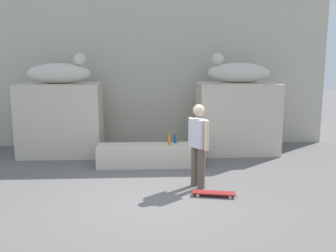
{
  "coord_description": "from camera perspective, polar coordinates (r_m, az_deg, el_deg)",
  "views": [
    {
      "loc": [
        -0.08,
        -7.04,
        2.71
      ],
      "look_at": [
        0.37,
        1.4,
        1.1
      ],
      "focal_mm": 43.0,
      "sensor_mm": 36.0,
      "label": 1
    }
  ],
  "objects": [
    {
      "name": "skateboard",
      "position": [
        7.69,
        6.54,
        -9.41
      ],
      "size": [
        0.82,
        0.35,
        0.08
      ],
      "rotation": [
        0.0,
        0.0,
        2.95
      ],
      "color": "maroon",
      "rests_on": "ground_plane"
    },
    {
      "name": "bottle_blue",
      "position": [
        9.67,
        0.97,
        -1.84
      ],
      "size": [
        0.07,
        0.07,
        0.26
      ],
      "color": "#194C99",
      "rests_on": "ledge_block"
    },
    {
      "name": "bottle_orange",
      "position": [
        9.45,
        0.22,
        -2.05
      ],
      "size": [
        0.07,
        0.07,
        0.29
      ],
      "color": "orange",
      "rests_on": "ledge_block"
    },
    {
      "name": "pedestal_left",
      "position": [
        10.81,
        -14.91,
        0.94
      ],
      "size": [
        2.08,
        1.28,
        1.86
      ],
      "primitive_type": "cube",
      "color": "beige",
      "rests_on": "ground_plane"
    },
    {
      "name": "statue_reclining_left",
      "position": [
        10.67,
        -15.03,
        7.36
      ],
      "size": [
        1.62,
        0.61,
        0.78
      ],
      "rotation": [
        0.0,
        0.0,
        -0.03
      ],
      "color": "beige",
      "rests_on": "pedestal_left"
    },
    {
      "name": "ledge_block",
      "position": [
        9.55,
        -2.47,
        -4.17
      ],
      "size": [
        2.51,
        0.69,
        0.49
      ],
      "primitive_type": "cube",
      "color": "beige",
      "rests_on": "ground_plane"
    },
    {
      "name": "skater",
      "position": [
        7.91,
        4.31,
        -2.3
      ],
      "size": [
        0.37,
        0.46,
        1.67
      ],
      "rotation": [
        0.0,
        0.0,
        2.19
      ],
      "color": "brown",
      "rests_on": "ground_plane"
    },
    {
      "name": "ground_plane",
      "position": [
        7.54,
        -2.26,
        -10.28
      ],
      "size": [
        40.0,
        40.0,
        0.0
      ],
      "primitive_type": "plane",
      "color": "#605E5B"
    },
    {
      "name": "facade_wall",
      "position": [
        11.71,
        -2.71,
        11.18
      ],
      "size": [
        10.1,
        0.6,
        5.58
      ],
      "primitive_type": "cube",
      "color": "#BAB69F",
      "rests_on": "ground_plane"
    },
    {
      "name": "statue_reclining_right",
      "position": [
        10.71,
        9.74,
        7.58
      ],
      "size": [
        1.69,
        0.93,
        0.78
      ],
      "rotation": [
        0.0,
        0.0,
        2.9
      ],
      "color": "beige",
      "rests_on": "pedestal_right"
    },
    {
      "name": "pedestal_right",
      "position": [
        10.85,
        9.73,
        1.18
      ],
      "size": [
        2.08,
        1.28,
        1.86
      ],
      "primitive_type": "cube",
      "color": "beige",
      "rests_on": "ground_plane"
    }
  ]
}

